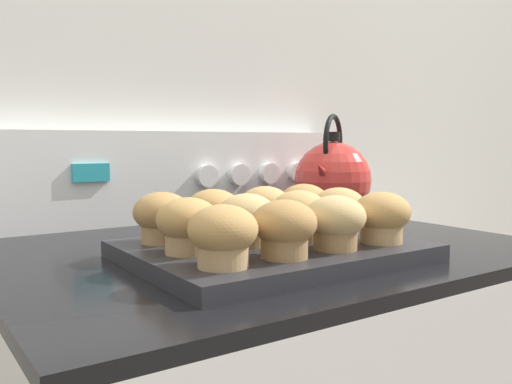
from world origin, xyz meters
name	(u,v)px	position (x,y,z in m)	size (l,w,h in m)	color
wall_back	(160,87)	(0.00, 0.69, 1.20)	(8.00, 0.05, 2.40)	silver
control_panel	(174,176)	(0.00, 0.64, 1.02)	(0.78, 0.07, 0.18)	white
muffin_pan	(272,250)	(-0.05, 0.23, 0.94)	(0.38, 0.29, 0.02)	#28282D
muffin_r0_c0	(223,235)	(-0.18, 0.15, 0.99)	(0.08, 0.08, 0.07)	tan
muffin_r0_c1	(284,228)	(-0.09, 0.15, 0.99)	(0.08, 0.08, 0.07)	#A37A4C
muffin_r0_c2	(335,221)	(-0.01, 0.15, 0.99)	(0.08, 0.08, 0.07)	#A37A4C
muffin_r0_c3	(382,216)	(0.08, 0.15, 0.99)	(0.08, 0.08, 0.07)	tan
muffin_r1_c0	(188,224)	(-0.17, 0.24, 0.99)	(0.08, 0.08, 0.07)	tan
muffin_r1_c1	(247,219)	(-0.09, 0.24, 0.99)	(0.08, 0.08, 0.07)	tan
muffin_r1_c2	(297,214)	(0.00, 0.23, 0.99)	(0.08, 0.08, 0.07)	olive
muffin_r1_c3	(339,210)	(0.08, 0.24, 0.99)	(0.08, 0.08, 0.07)	tan
muffin_r2_c0	(162,216)	(-0.17, 0.32, 0.99)	(0.08, 0.08, 0.07)	tan
muffin_r2_c1	(213,212)	(-0.09, 0.32, 0.99)	(0.08, 0.08, 0.07)	olive
muffin_r2_c2	(263,208)	(0.00, 0.32, 0.99)	(0.08, 0.08, 0.07)	#A37A4C
muffin_r2_c3	(304,204)	(0.08, 0.32, 0.99)	(0.08, 0.08, 0.07)	#A37A4C
tea_kettle	(332,179)	(0.28, 0.48, 1.01)	(0.18, 0.16, 0.22)	red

